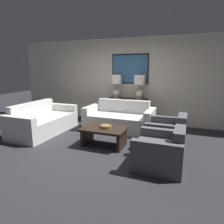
{
  "coord_description": "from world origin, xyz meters",
  "views": [
    {
      "loc": [
        1.8,
        -3.88,
        1.73
      ],
      "look_at": [
        0.02,
        0.68,
        0.65
      ],
      "focal_mm": 32.0,
      "sensor_mm": 36.0,
      "label": 1
    }
  ],
  "objects_px": {
    "decorative_bowl": "(106,127)",
    "armchair_near_camera": "(161,152)",
    "table_lamp_right": "(140,84)",
    "coffee_table": "(104,133)",
    "armchair_near_back_wall": "(167,134)",
    "table_lamp_left": "(116,84)",
    "couch_by_back_wall": "(120,120)",
    "console_table": "(127,111)",
    "couch_by_side": "(43,122)"
  },
  "relations": [
    {
      "from": "decorative_bowl",
      "to": "armchair_near_camera",
      "type": "distance_m",
      "value": 1.41
    },
    {
      "from": "table_lamp_right",
      "to": "coffee_table",
      "type": "height_order",
      "value": "table_lamp_right"
    },
    {
      "from": "decorative_bowl",
      "to": "armchair_near_back_wall",
      "type": "xyz_separation_m",
      "value": [
        1.29,
        0.52,
        -0.18
      ]
    },
    {
      "from": "table_lamp_right",
      "to": "armchair_near_camera",
      "type": "xyz_separation_m",
      "value": [
        1.03,
        -2.55,
        -0.97
      ]
    },
    {
      "from": "table_lamp_right",
      "to": "armchair_near_camera",
      "type": "distance_m",
      "value": 2.92
    },
    {
      "from": "table_lamp_left",
      "to": "couch_by_back_wall",
      "type": "relative_size",
      "value": 0.37
    },
    {
      "from": "console_table",
      "to": "table_lamp_right",
      "type": "height_order",
      "value": "table_lamp_right"
    },
    {
      "from": "table_lamp_left",
      "to": "couch_by_back_wall",
      "type": "xyz_separation_m",
      "value": [
        0.37,
        -0.73,
        -0.96
      ]
    },
    {
      "from": "table_lamp_left",
      "to": "couch_by_side",
      "type": "bearing_deg",
      "value": -130.47
    },
    {
      "from": "table_lamp_left",
      "to": "armchair_near_camera",
      "type": "distance_m",
      "value": 3.26
    },
    {
      "from": "couch_by_back_wall",
      "to": "couch_by_side",
      "type": "relative_size",
      "value": 1.0
    },
    {
      "from": "table_lamp_left",
      "to": "table_lamp_right",
      "type": "distance_m",
      "value": 0.75
    },
    {
      "from": "console_table",
      "to": "couch_by_back_wall",
      "type": "height_order",
      "value": "couch_by_back_wall"
    },
    {
      "from": "couch_by_side",
      "to": "armchair_near_back_wall",
      "type": "distance_m",
      "value": 3.28
    },
    {
      "from": "couch_by_back_wall",
      "to": "couch_by_side",
      "type": "height_order",
      "value": "same"
    },
    {
      "from": "table_lamp_left",
      "to": "armchair_near_camera",
      "type": "xyz_separation_m",
      "value": [
        1.78,
        -2.55,
        -0.97
      ]
    },
    {
      "from": "couch_by_side",
      "to": "armchair_near_back_wall",
      "type": "bearing_deg",
      "value": 4.57
    },
    {
      "from": "armchair_near_back_wall",
      "to": "decorative_bowl",
      "type": "bearing_deg",
      "value": -158.08
    },
    {
      "from": "couch_by_back_wall",
      "to": "console_table",
      "type": "bearing_deg",
      "value": 90.0
    },
    {
      "from": "table_lamp_left",
      "to": "coffee_table",
      "type": "xyz_separation_m",
      "value": [
        0.45,
        -2.02,
        -0.95
      ]
    },
    {
      "from": "table_lamp_right",
      "to": "decorative_bowl",
      "type": "bearing_deg",
      "value": -97.36
    },
    {
      "from": "console_table",
      "to": "decorative_bowl",
      "type": "distance_m",
      "value": 2.01
    },
    {
      "from": "couch_by_side",
      "to": "armchair_near_camera",
      "type": "bearing_deg",
      "value": -13.81
    },
    {
      "from": "coffee_table",
      "to": "console_table",
      "type": "bearing_deg",
      "value": 92.06
    },
    {
      "from": "console_table",
      "to": "couch_by_side",
      "type": "height_order",
      "value": "couch_by_side"
    },
    {
      "from": "coffee_table",
      "to": "armchair_near_back_wall",
      "type": "height_order",
      "value": "armchair_near_back_wall"
    },
    {
      "from": "coffee_table",
      "to": "table_lamp_right",
      "type": "bearing_deg",
      "value": 81.49
    },
    {
      "from": "table_lamp_left",
      "to": "armchair_near_camera",
      "type": "height_order",
      "value": "table_lamp_left"
    },
    {
      "from": "table_lamp_left",
      "to": "table_lamp_right",
      "type": "xyz_separation_m",
      "value": [
        0.75,
        0.0,
        0.0
      ]
    },
    {
      "from": "console_table",
      "to": "couch_by_side",
      "type": "relative_size",
      "value": 0.64
    },
    {
      "from": "console_table",
      "to": "table_lamp_left",
      "type": "height_order",
      "value": "table_lamp_left"
    },
    {
      "from": "couch_by_back_wall",
      "to": "coffee_table",
      "type": "distance_m",
      "value": 1.3
    },
    {
      "from": "decorative_bowl",
      "to": "armchair_near_camera",
      "type": "relative_size",
      "value": 0.28
    },
    {
      "from": "armchair_near_back_wall",
      "to": "couch_by_side",
      "type": "bearing_deg",
      "value": -175.43
    },
    {
      "from": "table_lamp_left",
      "to": "coffee_table",
      "type": "height_order",
      "value": "table_lamp_left"
    },
    {
      "from": "couch_by_side",
      "to": "armchair_near_camera",
      "type": "height_order",
      "value": "couch_by_side"
    },
    {
      "from": "table_lamp_left",
      "to": "couch_by_back_wall",
      "type": "height_order",
      "value": "table_lamp_left"
    },
    {
      "from": "console_table",
      "to": "couch_by_back_wall",
      "type": "distance_m",
      "value": 0.73
    },
    {
      "from": "decorative_bowl",
      "to": "armchair_near_camera",
      "type": "xyz_separation_m",
      "value": [
        1.29,
        -0.55,
        -0.18
      ]
    },
    {
      "from": "coffee_table",
      "to": "armchair_near_camera",
      "type": "distance_m",
      "value": 1.44
    },
    {
      "from": "armchair_near_camera",
      "to": "decorative_bowl",
      "type": "bearing_deg",
      "value": 157.04
    },
    {
      "from": "couch_by_back_wall",
      "to": "armchair_near_back_wall",
      "type": "relative_size",
      "value": 2.17
    },
    {
      "from": "console_table",
      "to": "armchair_near_camera",
      "type": "distance_m",
      "value": 2.92
    },
    {
      "from": "couch_by_side",
      "to": "armchair_near_camera",
      "type": "xyz_separation_m",
      "value": [
        3.27,
        -0.8,
        -0.01
      ]
    },
    {
      "from": "table_lamp_left",
      "to": "couch_by_side",
      "type": "height_order",
      "value": "table_lamp_left"
    },
    {
      "from": "console_table",
      "to": "decorative_bowl",
      "type": "relative_size",
      "value": 5.04
    },
    {
      "from": "armchair_near_back_wall",
      "to": "armchair_near_camera",
      "type": "xyz_separation_m",
      "value": [
        0.0,
        -1.07,
        0.0
      ]
    },
    {
      "from": "table_lamp_right",
      "to": "couch_by_side",
      "type": "relative_size",
      "value": 0.37
    },
    {
      "from": "table_lamp_right",
      "to": "armchair_near_back_wall",
      "type": "xyz_separation_m",
      "value": [
        1.03,
        -1.49,
        -0.97
      ]
    },
    {
      "from": "coffee_table",
      "to": "decorative_bowl",
      "type": "bearing_deg",
      "value": 17.62
    }
  ]
}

